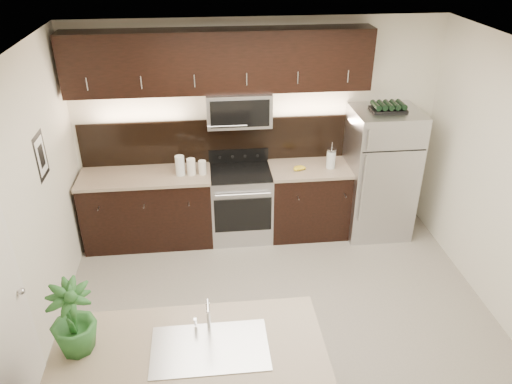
# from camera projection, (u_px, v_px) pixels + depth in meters

# --- Properties ---
(ground) EXTENTS (4.50, 4.50, 0.00)m
(ground) POSITION_uv_depth(u_px,v_px,m) (279.00, 322.00, 5.14)
(ground) COLOR gray
(ground) RESTS_ON ground
(room_walls) EXTENTS (4.52, 4.02, 2.71)m
(room_walls) POSITION_uv_depth(u_px,v_px,m) (271.00, 178.00, 4.28)
(room_walls) COLOR silver
(room_walls) RESTS_ON ground
(counter_run) EXTENTS (3.51, 0.65, 0.94)m
(counter_run) POSITION_uv_depth(u_px,v_px,m) (225.00, 204.00, 6.35)
(counter_run) COLOR black
(counter_run) RESTS_ON ground
(upper_fixtures) EXTENTS (3.49, 0.40, 1.66)m
(upper_fixtures) POSITION_uv_depth(u_px,v_px,m) (222.00, 71.00, 5.68)
(upper_fixtures) COLOR black
(upper_fixtures) RESTS_ON counter_run
(sink_faucet) EXTENTS (0.84, 0.50, 0.28)m
(sink_faucet) POSITION_uv_depth(u_px,v_px,m) (210.00, 346.00, 3.58)
(sink_faucet) COLOR silver
(sink_faucet) RESTS_ON island
(refrigerator) EXTENTS (0.80, 0.72, 1.66)m
(refrigerator) POSITION_uv_depth(u_px,v_px,m) (380.00, 173.00, 6.31)
(refrigerator) COLOR #B2B2B7
(refrigerator) RESTS_ON ground
(wine_rack) EXTENTS (0.41, 0.25, 0.10)m
(wine_rack) POSITION_uv_depth(u_px,v_px,m) (388.00, 107.00, 5.89)
(wine_rack) COLOR black
(wine_rack) RESTS_ON refrigerator
(plant) EXTENTS (0.39, 0.39, 0.57)m
(plant) POSITION_uv_depth(u_px,v_px,m) (72.00, 319.00, 3.44)
(plant) COLOR #245923
(plant) RESTS_ON island
(canisters) EXTENTS (0.37, 0.11, 0.24)m
(canisters) POSITION_uv_depth(u_px,v_px,m) (188.00, 166.00, 5.98)
(canisters) COLOR silver
(canisters) RESTS_ON counter_run
(french_press) EXTENTS (0.12, 0.12, 0.33)m
(french_press) POSITION_uv_depth(u_px,v_px,m) (331.00, 159.00, 6.14)
(french_press) COLOR silver
(french_press) RESTS_ON counter_run
(bananas) EXTENTS (0.19, 0.17, 0.05)m
(bananas) POSITION_uv_depth(u_px,v_px,m) (296.00, 168.00, 6.12)
(bananas) COLOR gold
(bananas) RESTS_ON counter_run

